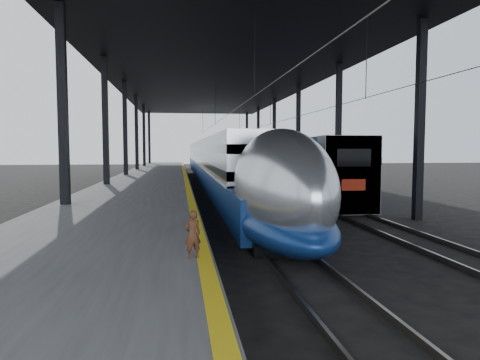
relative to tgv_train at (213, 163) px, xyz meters
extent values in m
plane|color=black|center=(-2.00, -27.87, -1.88)|extent=(160.00, 160.00, 0.00)
cube|color=#4C4C4F|center=(-5.50, -7.87, -1.38)|extent=(6.00, 80.00, 1.00)
cube|color=yellow|center=(-2.70, -7.87, -0.88)|extent=(0.30, 80.00, 0.01)
cube|color=slate|center=(-0.72, -7.87, -1.80)|extent=(0.08, 80.00, 0.16)
cube|color=slate|center=(0.72, -7.87, -1.80)|extent=(0.08, 80.00, 0.16)
cube|color=slate|center=(4.28, -7.87, -1.80)|extent=(0.08, 80.00, 0.16)
cube|color=slate|center=(5.72, -7.87, -1.80)|extent=(0.08, 80.00, 0.16)
cube|color=black|center=(-7.80, -22.87, 2.62)|extent=(0.35, 0.35, 9.00)
cube|color=black|center=(7.60, -22.87, 2.62)|extent=(0.35, 0.35, 9.00)
cube|color=black|center=(-7.80, -12.87, 2.62)|extent=(0.35, 0.35, 9.00)
cube|color=black|center=(7.60, -12.87, 2.62)|extent=(0.35, 0.35, 9.00)
cube|color=black|center=(-7.80, -2.87, 2.62)|extent=(0.35, 0.35, 9.00)
cube|color=black|center=(7.60, -2.87, 2.62)|extent=(0.35, 0.35, 9.00)
cube|color=black|center=(-7.80, 7.13, 2.62)|extent=(0.35, 0.35, 9.00)
cube|color=black|center=(7.60, 7.13, 2.62)|extent=(0.35, 0.35, 9.00)
cube|color=black|center=(-7.80, 17.13, 2.62)|extent=(0.35, 0.35, 9.00)
cube|color=black|center=(7.60, 17.13, 2.62)|extent=(0.35, 0.35, 9.00)
cube|color=black|center=(-7.80, 27.13, 2.62)|extent=(0.35, 0.35, 9.00)
cube|color=black|center=(7.60, 27.13, 2.62)|extent=(0.35, 0.35, 9.00)
cube|color=black|center=(-0.10, -7.87, 7.37)|extent=(18.00, 75.00, 0.45)
cylinder|color=slate|center=(0.00, -7.87, 3.62)|extent=(0.03, 74.00, 0.03)
cylinder|color=slate|center=(5.00, -7.87, 3.62)|extent=(0.03, 74.00, 0.03)
cube|color=silver|center=(0.00, 4.02, 0.27)|extent=(2.72, 57.00, 3.75)
cube|color=navy|center=(0.00, 2.52, -0.90)|extent=(2.79, 62.00, 1.45)
cube|color=silver|center=(0.00, 4.02, -0.15)|extent=(2.81, 57.00, 0.09)
cube|color=black|center=(0.00, 4.02, 1.35)|extent=(2.76, 57.00, 0.39)
cube|color=black|center=(0.00, 4.02, 0.27)|extent=(2.76, 57.00, 0.39)
ellipsoid|color=silver|center=(0.00, -27.48, 0.13)|extent=(2.72, 8.40, 3.75)
ellipsoid|color=navy|center=(0.00, -27.48, -0.95)|extent=(2.79, 8.40, 1.59)
ellipsoid|color=black|center=(0.00, -30.08, 0.88)|extent=(1.41, 2.20, 0.84)
cube|color=black|center=(0.00, -27.48, -1.68)|extent=(2.06, 2.60, 0.40)
cube|color=black|center=(0.00, -5.48, -1.68)|extent=(2.06, 2.60, 0.40)
cube|color=navy|center=(5.00, -12.70, 0.10)|extent=(2.78, 18.00, 3.77)
cube|color=gray|center=(5.00, -21.10, 0.10)|extent=(2.83, 1.20, 3.82)
cube|color=black|center=(5.00, -21.72, 0.94)|extent=(1.69, 0.06, 0.84)
cube|color=#B4240D|center=(5.00, -21.72, -0.35)|extent=(1.19, 0.06, 0.55)
cube|color=gray|center=(5.00, 6.30, 0.10)|extent=(2.78, 18.00, 3.77)
cube|color=gray|center=(5.00, 25.30, 0.10)|extent=(2.78, 18.00, 3.77)
cube|color=black|center=(5.00, -18.70, -1.70)|extent=(2.18, 2.40, 0.36)
cube|color=black|center=(5.00, 3.30, -1.70)|extent=(2.18, 2.40, 0.36)
imported|color=#4B2B19|center=(-2.94, -32.33, -0.39)|extent=(0.42, 0.34, 0.99)
camera|label=1|loc=(-3.19, -40.99, 1.36)|focal=32.00mm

